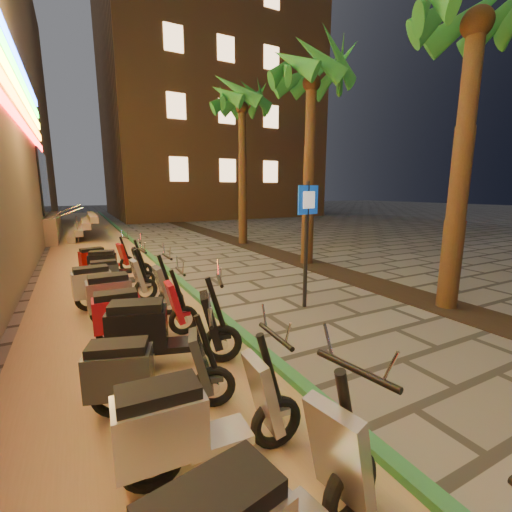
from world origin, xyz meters
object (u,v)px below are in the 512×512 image
scooter_10 (115,274)px  scooter_11 (113,264)px  scooter_6 (159,331)px  scooter_9 (106,284)px  scooter_4 (192,422)px  scooter_7 (134,313)px  scooter_8 (125,295)px  scooter_5 (143,374)px  pedestrian_sign (307,227)px  scooter_12 (101,260)px

scooter_10 → scooter_11: bearing=87.6°
scooter_6 → scooter_9: size_ratio=1.06×
scooter_4 → scooter_7: size_ratio=1.03×
scooter_6 → scooter_8: size_ratio=1.03×
scooter_11 → scooter_7: bearing=-79.6°
scooter_11 → scooter_6: bearing=-77.4°
scooter_5 → scooter_8: (0.18, 2.92, 0.05)m
scooter_9 → pedestrian_sign: bearing=-31.5°
scooter_4 → scooter_8: size_ratio=0.97×
scooter_7 → scooter_8: 1.00m
scooter_6 → scooter_12: size_ratio=1.16×
pedestrian_sign → scooter_8: 3.76m
scooter_6 → scooter_9: scooter_6 is taller
scooter_9 → scooter_8: bearing=-81.2°
scooter_11 → scooter_12: scooter_11 is taller
scooter_7 → scooter_11: scooter_7 is taller
scooter_9 → scooter_10: (0.28, 1.10, -0.06)m
pedestrian_sign → scooter_8: bearing=153.1°
pedestrian_sign → scooter_5: 4.38m
scooter_5 → scooter_10: 5.07m
scooter_11 → scooter_12: size_ratio=1.04×
scooter_5 → scooter_6: size_ratio=0.87×
scooter_8 → scooter_9: (-0.25, 1.04, -0.02)m
pedestrian_sign → scooter_10: bearing=125.8°
scooter_7 → scooter_10: 3.14m
scooter_4 → scooter_10: (-0.01, 6.13, -0.06)m
scooter_7 → scooter_9: (-0.26, 2.04, 0.01)m
scooter_10 → scooter_11: 1.05m
scooter_5 → scooter_12: (0.04, 7.03, -0.01)m
scooter_6 → scooter_11: scooter_6 is taller
scooter_8 → scooter_5: bearing=-94.8°
scooter_9 → scooter_10: bearing=70.9°
scooter_10 → scooter_11: scooter_11 is taller
scooter_8 → scooter_10: size_ratio=1.18×
pedestrian_sign → scooter_10: 4.72m
scooter_5 → scooter_12: size_ratio=1.01×
scooter_4 → scooter_11: bearing=92.3°
pedestrian_sign → scooter_7: bearing=169.4°
pedestrian_sign → scooter_10: (-3.45, 2.98, -1.24)m
scooter_6 → scooter_12: (-0.33, 6.10, -0.08)m
pedestrian_sign → scooter_5: pedestrian_sign is taller
scooter_4 → scooter_6: size_ratio=0.94×
scooter_12 → scooter_11: bearing=-90.1°
scooter_4 → scooter_6: (0.16, 1.99, 0.03)m
scooter_4 → scooter_9: bearing=95.9°
pedestrian_sign → scooter_11: 5.40m
scooter_6 → scooter_10: 4.14m
scooter_10 → scooter_12: (-0.16, 1.96, 0.02)m
scooter_8 → scooter_4: bearing=-90.8°
pedestrian_sign → scooter_6: (-3.28, -1.16, -1.14)m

